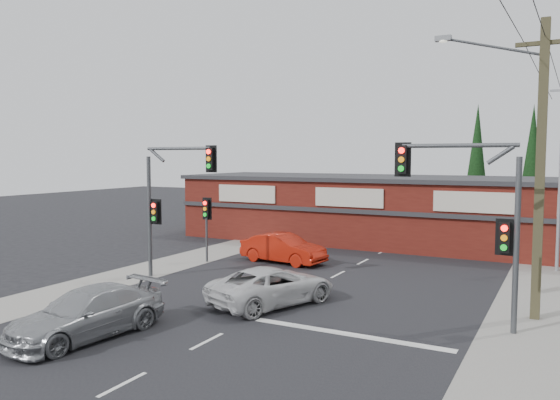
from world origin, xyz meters
The scene contains 17 objects.
ground centered at (0.00, 0.00, 0.00)m, with size 120.00×120.00×0.00m, color black.
road_strip centered at (0.00, 5.00, 0.01)m, with size 14.00×70.00×0.01m, color black.
verge_left centered at (-8.50, 5.00, 0.01)m, with size 3.00×70.00×0.02m, color gray.
verge_right centered at (8.50, 5.00, 0.01)m, with size 3.00×70.00×0.02m, color gray.
stop_line centered at (3.50, -1.50, 0.01)m, with size 6.50×0.35×0.01m, color silver.
white_suv centered at (-0.26, 0.45, 0.70)m, with size 2.33×5.06×1.41m, color silver.
silver_suv centered at (-3.48, -5.44, 0.74)m, with size 2.06×5.08×1.47m, color #A0A2A5.
red_sedan centered at (-3.60, 7.71, 0.75)m, with size 1.60×4.58×1.51m, color #B31A0B.
lane_dashes centered at (0.00, 1.13, 0.01)m, with size 0.12×39.86×0.01m.
shop_building centered at (-0.99, 16.99, 2.13)m, with size 27.30×8.40×4.22m.
conifer_near centered at (3.50, 24.00, 5.48)m, with size 1.80×1.80×9.25m.
conifer_far centered at (7.00, 26.00, 5.48)m, with size 1.80×1.80×9.25m.
traffic_mast_left centered at (-6.43, 2.00, 3.93)m, with size 3.77×0.27×5.97m.
traffic_mast_right centered at (6.86, 1.00, 3.95)m, with size 3.96×0.27×5.97m.
pedestal_signal centered at (-7.20, 6.01, 2.41)m, with size 0.55×0.27×3.38m.
utility_pole centered at (8.36, 2.99, 5.40)m, with size 4.38×0.59×10.00m.
power_lines centered at (8.47, -2.47, 9.04)m, with size 2.01×29.00×1.22m.
Camera 1 is at (9.33, -17.06, 5.51)m, focal length 35.00 mm.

